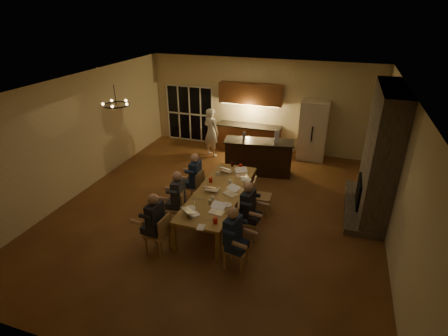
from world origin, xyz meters
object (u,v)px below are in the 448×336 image
at_px(laptop_c, 212,186).
at_px(laptop_e, 227,167).
at_px(laptop_a, 192,209).
at_px(mug_mid, 230,182).
at_px(chair_left_mid, 175,208).
at_px(person_right_mid, 248,210).
at_px(redcup_near, 215,221).
at_px(person_left_far, 196,178).
at_px(plate_near, 227,205).
at_px(person_left_mid, 178,198).
at_px(chandelier, 116,105).
at_px(redcup_far, 241,166).
at_px(chair_left_far, 194,186).
at_px(standing_person, 211,132).
at_px(plate_left, 190,208).
at_px(chair_right_near, 236,248).
at_px(person_right_near, 233,238).
at_px(dining_table, 219,205).
at_px(bar_island, 258,157).
at_px(can_cola, 232,164).
at_px(refrigerator, 313,131).
at_px(chair_right_far, 262,196).
at_px(chair_right_mid, 247,221).
at_px(laptop_b, 217,208).
at_px(bar_bottle, 244,136).
at_px(redcup_mid, 211,180).
at_px(bar_blender, 277,136).
at_px(chair_left_near, 157,233).
at_px(laptop_f, 242,172).
at_px(laptop_d, 230,190).
at_px(mug_front, 212,198).
at_px(mug_back, 218,174).
at_px(person_left_near, 155,223).
at_px(plate_far, 246,180).

relative_size(laptop_c, laptop_e, 1.00).
relative_size(laptop_a, mug_mid, 3.20).
bearing_deg(chair_left_mid, laptop_a, 35.71).
bearing_deg(person_right_mid, laptop_a, 127.17).
bearing_deg(redcup_near, person_right_mid, 59.13).
height_order(person_left_far, plate_near, person_left_far).
height_order(person_left_mid, plate_near, person_left_mid).
distance_m(person_left_far, chandelier, 2.71).
xyz_separation_m(laptop_c, redcup_far, (0.32, 1.39, -0.05)).
bearing_deg(chair_left_far, standing_person, -161.44).
distance_m(chair_left_far, standing_person, 3.15).
relative_size(chair_left_far, plate_left, 3.93).
bearing_deg(person_left_far, chair_right_near, 36.50).
bearing_deg(person_right_near, dining_table, 39.57).
distance_m(laptop_a, plate_left, 0.25).
bearing_deg(bar_island, can_cola, -117.04).
relative_size(refrigerator, chair_right_far, 2.25).
bearing_deg(redcup_near, mug_mid, 97.92).
bearing_deg(chair_right_mid, person_right_mid, -3.16).
bearing_deg(laptop_e, laptop_b, 118.25).
bearing_deg(chair_left_mid, mug_mid, 118.18).
height_order(chair_right_near, laptop_e, laptop_e).
bearing_deg(chair_right_near, bar_island, 11.81).
xyz_separation_m(dining_table, bar_bottle, (-0.15, 2.75, 0.83)).
xyz_separation_m(redcup_far, plate_near, (0.24, -1.95, -0.05)).
distance_m(dining_table, redcup_mid, 0.69).
bearing_deg(bar_blender, chair_left_near, -123.73).
height_order(laptop_c, plate_left, laptop_c).
distance_m(laptop_a, laptop_f, 2.15).
xyz_separation_m(chair_left_far, mug_mid, (1.05, -0.12, 0.36)).
distance_m(person_right_near, laptop_d, 1.64).
xyz_separation_m(person_left_mid, mug_front, (0.83, 0.07, 0.11)).
bearing_deg(laptop_b, dining_table, 112.17).
bearing_deg(plate_left, chair_left_far, 110.93).
xyz_separation_m(bar_island, mug_back, (-0.63, -1.99, 0.26)).
xyz_separation_m(chair_left_far, laptop_f, (1.22, 0.38, 0.42)).
bearing_deg(person_left_near, chair_left_far, -172.54).
xyz_separation_m(dining_table, redcup_mid, (-0.36, 0.39, 0.44)).
bearing_deg(person_right_mid, laptop_b, 131.76).
bearing_deg(redcup_near, chair_right_mid, 56.07).
bearing_deg(person_left_mid, plate_far, 128.70).
relative_size(person_right_mid, chandelier, 2.31).
relative_size(laptop_f, redcup_far, 2.67).
xyz_separation_m(chair_right_near, person_right_mid, (-0.06, 1.06, 0.24)).
bearing_deg(person_left_mid, mug_back, 151.71).
bearing_deg(redcup_mid, plate_near, -51.52).
xyz_separation_m(laptop_a, laptop_b, (0.48, 0.21, 0.00)).
bearing_deg(mug_back, chair_left_near, -102.17).
relative_size(refrigerator, redcup_far, 16.67).
xyz_separation_m(refrigerator, standing_person, (-3.32, -0.83, -0.15)).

